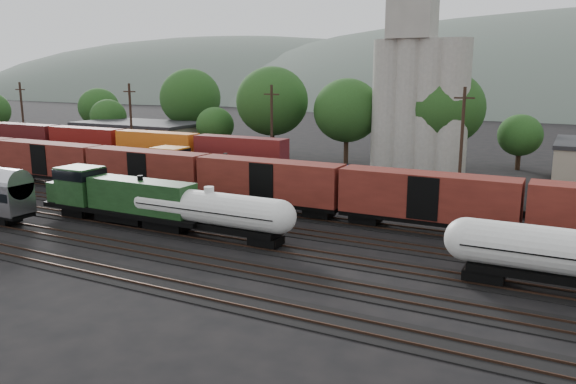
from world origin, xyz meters
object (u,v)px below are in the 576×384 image
at_px(green_locomotive, 115,196).
at_px(grain_silo, 418,90).
at_px(tank_car_a, 210,210).
at_px(orange_locomotive, 203,170).

distance_m(green_locomotive, grain_silo, 45.01).
relative_size(tank_car_a, grain_silo, 0.54).
xyz_separation_m(orange_locomotive, grain_silo, (17.70, 26.00, 8.62)).
bearing_deg(green_locomotive, orange_locomotive, 94.81).
xyz_separation_m(green_locomotive, tank_car_a, (10.32, 0.00, -0.17)).
bearing_deg(tank_car_a, orange_locomotive, 127.68).
distance_m(tank_car_a, orange_locomotive, 18.95).
distance_m(green_locomotive, tank_car_a, 10.32).
height_order(tank_car_a, grain_silo, grain_silo).
xyz_separation_m(tank_car_a, orange_locomotive, (-11.58, 15.00, 0.18)).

